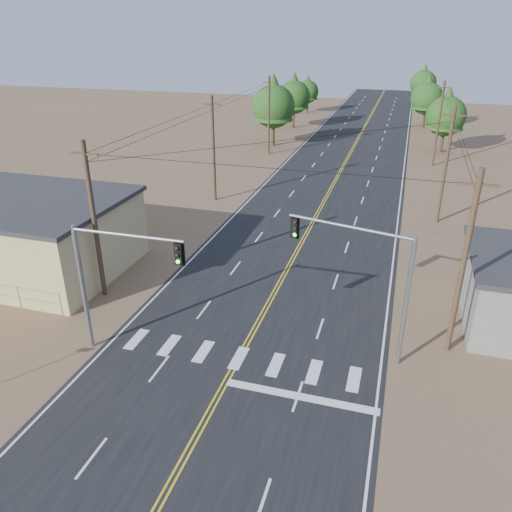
% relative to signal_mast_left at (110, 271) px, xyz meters
% --- Properties ---
extents(ground, '(220.00, 220.00, 0.00)m').
position_rel_signal_mast_left_xyz_m(ground, '(6.29, -6.81, -4.78)').
color(ground, brown).
rests_on(ground, ground).
extents(road, '(15.00, 200.00, 0.02)m').
position_rel_signal_mast_left_xyz_m(road, '(6.29, 23.19, -4.77)').
color(road, black).
rests_on(road, ground).
extents(utility_pole_left_near, '(1.80, 0.30, 10.00)m').
position_rel_signal_mast_left_xyz_m(utility_pole_left_near, '(-4.21, 5.19, 0.34)').
color(utility_pole_left_near, '#4C3826').
rests_on(utility_pole_left_near, ground).
extents(utility_pole_left_mid, '(1.80, 0.30, 10.00)m').
position_rel_signal_mast_left_xyz_m(utility_pole_left_mid, '(-4.21, 25.19, 0.34)').
color(utility_pole_left_mid, '#4C3826').
rests_on(utility_pole_left_mid, ground).
extents(utility_pole_left_far, '(1.80, 0.30, 10.00)m').
position_rel_signal_mast_left_xyz_m(utility_pole_left_far, '(-4.21, 45.19, 0.34)').
color(utility_pole_left_far, '#4C3826').
rests_on(utility_pole_left_far, ground).
extents(utility_pole_right_near, '(1.80, 0.30, 10.00)m').
position_rel_signal_mast_left_xyz_m(utility_pole_right_near, '(16.79, 5.19, 0.34)').
color(utility_pole_right_near, '#4C3826').
rests_on(utility_pole_right_near, ground).
extents(utility_pole_right_mid, '(1.80, 0.30, 10.00)m').
position_rel_signal_mast_left_xyz_m(utility_pole_right_mid, '(16.79, 25.19, 0.34)').
color(utility_pole_right_mid, '#4C3826').
rests_on(utility_pole_right_mid, ground).
extents(utility_pole_right_far, '(1.80, 0.30, 10.00)m').
position_rel_signal_mast_left_xyz_m(utility_pole_right_far, '(16.79, 45.19, 0.34)').
color(utility_pole_right_far, '#4C3826').
rests_on(utility_pole_right_far, ground).
extents(signal_mast_left, '(5.95, 0.42, 7.06)m').
position_rel_signal_mast_left_xyz_m(signal_mast_left, '(0.00, 0.00, 0.00)').
color(signal_mast_left, gray).
rests_on(signal_mast_left, ground).
extents(signal_mast_right, '(6.40, 1.79, 7.12)m').
position_rel_signal_mast_left_xyz_m(signal_mast_right, '(12.43, 3.65, 0.09)').
color(signal_mast_right, gray).
rests_on(signal_mast_right, ground).
extents(tree_left_near, '(5.97, 5.97, 9.94)m').
position_rel_signal_mast_left_xyz_m(tree_left_near, '(-4.98, 50.40, 1.30)').
color(tree_left_near, '#3F2D1E').
rests_on(tree_left_near, ground).
extents(tree_left_mid, '(5.38, 5.38, 8.96)m').
position_rel_signal_mast_left_xyz_m(tree_left_mid, '(-5.24, 64.61, 0.70)').
color(tree_left_mid, '#3F2D1E').
rests_on(tree_left_mid, ground).
extents(tree_left_far, '(4.28, 4.28, 7.13)m').
position_rel_signal_mast_left_xyz_m(tree_left_far, '(-6.18, 80.79, -0.42)').
color(tree_left_far, '#3F2D1E').
rests_on(tree_left_far, ground).
extents(tree_right_near, '(5.22, 5.22, 8.70)m').
position_rel_signal_mast_left_xyz_m(tree_right_near, '(18.00, 53.07, 0.54)').
color(tree_right_near, '#3F2D1E').
rests_on(tree_right_near, ground).
extents(tree_right_mid, '(5.20, 5.20, 8.66)m').
position_rel_signal_mast_left_xyz_m(tree_right_mid, '(15.77, 70.74, 0.52)').
color(tree_right_mid, '#3F2D1E').
rests_on(tree_right_mid, ground).
extents(tree_right_far, '(5.23, 5.23, 8.71)m').
position_rel_signal_mast_left_xyz_m(tree_right_far, '(15.29, 94.12, 0.55)').
color(tree_right_far, '#3F2D1E').
rests_on(tree_right_far, ground).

